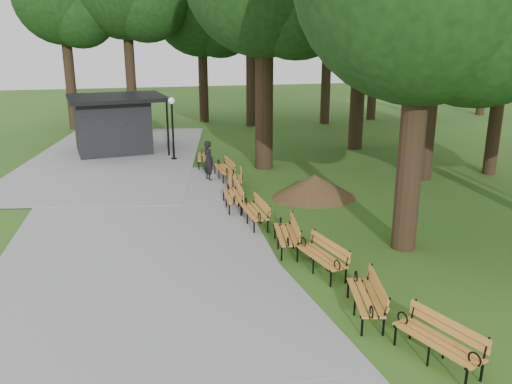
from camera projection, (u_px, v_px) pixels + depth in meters
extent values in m
plane|color=#2B5718|center=(284.00, 262.00, 14.40)|extent=(100.00, 100.00, 0.00)
cube|color=gray|center=(133.00, 234.00, 16.34)|extent=(12.00, 38.00, 0.06)
imported|color=black|center=(209.00, 161.00, 22.16)|extent=(0.60, 0.72, 1.69)
cylinder|color=black|center=(173.00, 132.00, 25.58)|extent=(0.10, 0.10, 2.79)
sphere|color=white|center=(171.00, 101.00, 25.15)|extent=(0.32, 0.32, 0.32)
cone|color=#47301C|center=(315.00, 186.00, 19.96)|extent=(2.72, 2.72, 0.88)
cylinder|color=black|center=(413.00, 130.00, 14.39)|extent=(0.70, 0.70, 6.87)
cylinder|color=black|center=(431.00, 95.00, 21.53)|extent=(0.60, 0.60, 7.09)
cylinder|color=black|center=(264.00, 83.00, 23.34)|extent=(0.80, 0.80, 7.68)
cylinder|color=black|center=(358.00, 81.00, 27.51)|extent=(0.76, 0.76, 7.20)
cylinder|color=black|center=(499.00, 96.00, 22.46)|extent=(0.56, 0.56, 6.86)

